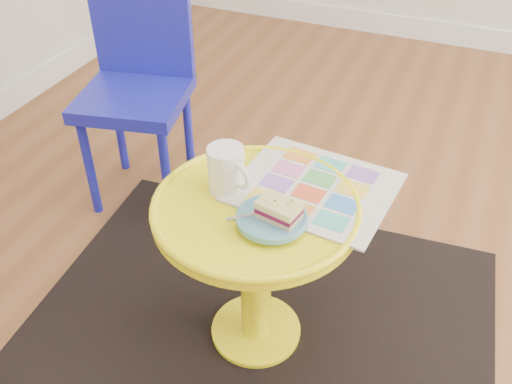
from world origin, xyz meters
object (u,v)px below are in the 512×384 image
at_px(chair, 138,77).
at_px(mug, 227,168).
at_px(newspaper, 314,187).
at_px(side_table, 256,246).
at_px(plate, 272,219).

xyz_separation_m(chair, mug, (0.56, -0.48, 0.09)).
relative_size(chair, mug, 6.36).
bearing_deg(chair, newspaper, -39.82).
bearing_deg(side_table, mug, 160.54).
xyz_separation_m(side_table, newspaper, (0.11, 0.12, 0.14)).
bearing_deg(chair, side_table, -50.47).
height_order(chair, plate, chair).
height_order(side_table, plate, plate).
bearing_deg(mug, side_table, 4.72).
bearing_deg(mug, chair, 163.76).
distance_m(chair, newspaper, 0.85).
relative_size(chair, plate, 4.81).
height_order(mug, plate, mug).
bearing_deg(side_table, newspaper, 47.87).
xyz_separation_m(side_table, plate, (0.06, -0.05, 0.15)).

